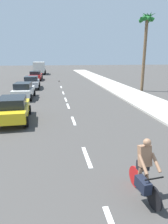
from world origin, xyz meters
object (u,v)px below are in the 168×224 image
palm_tree_far (146,30)px  cyclist (144,172)px  parked_car_red (36,75)px  parked_car_white (24,90)px  parked_car_silver (32,82)px  parked_car_yellow (13,108)px  delivery_truck (39,68)px

palm_tree_far → cyclist: bearing=-114.7°
parked_car_red → palm_tree_far: bearing=-44.5°
cyclist → parked_car_white: 16.29m
cyclist → palm_tree_far: size_ratio=0.21×
parked_car_silver → cyclist: bearing=-78.2°
parked_car_yellow → delivery_truck: delivery_truck is taller
cyclist → parked_car_silver: size_ratio=0.42×
cyclist → palm_tree_far: palm_tree_far is taller
parked_car_yellow → parked_car_red: 23.61m
palm_tree_far → parked_car_yellow: bearing=-143.4°
delivery_truck → palm_tree_far: palm_tree_far is taller
parked_car_white → cyclist: bearing=-68.9°
parked_car_yellow → delivery_truck: size_ratio=0.67×
parked_car_white → palm_tree_far: bearing=12.8°
delivery_truck → parked_car_red: bearing=-89.4°
parked_car_white → parked_car_yellow: bearing=-85.4°
parked_car_red → palm_tree_far: 20.12m
cyclist → delivery_truck: size_ratio=0.29×
palm_tree_far → parked_car_red: bearing=133.7°
delivery_truck → parked_car_white: bearing=-89.4°
parked_car_silver → palm_tree_far: palm_tree_far is taller
delivery_truck → palm_tree_far: size_ratio=0.71×
parked_car_silver → parked_car_red: same height
parked_car_white → delivery_truck: bearing=92.3°
cyclist → delivery_truck: bearing=-89.2°
parked_car_silver → delivery_truck: delivery_truck is taller
parked_car_white → parked_car_red: same height
parked_car_yellow → palm_tree_far: palm_tree_far is taller
cyclist → parked_car_silver: (-4.95, 22.07, 0.01)m
parked_car_yellow → palm_tree_far: (13.10, 9.72, 5.99)m
parked_car_yellow → delivery_truck: 36.06m
parked_car_yellow → palm_tree_far: size_ratio=0.48×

